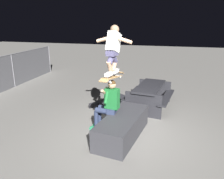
% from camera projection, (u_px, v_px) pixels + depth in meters
% --- Properties ---
extents(ground_plane, '(40.00, 40.00, 0.00)m').
position_uv_depth(ground_plane, '(121.00, 135.00, 5.64)').
color(ground_plane, gray).
extents(ledge_box_main, '(2.03, 1.04, 0.54)m').
position_uv_depth(ledge_box_main, '(122.00, 126.00, 5.51)').
color(ledge_box_main, '#38383D').
rests_on(ledge_box_main, ground).
extents(person_sitting_on_ledge, '(0.60, 0.78, 1.38)m').
position_uv_depth(person_sitting_on_ledge, '(108.00, 103.00, 5.62)').
color(person_sitting_on_ledge, '#2D3856').
rests_on(person_sitting_on_ledge, ground).
extents(skateboard, '(1.04, 0.37, 0.14)m').
position_uv_depth(skateboard, '(112.00, 77.00, 5.35)').
color(skateboard, '#AD8451').
extents(skater_airborne, '(0.63, 0.89, 1.12)m').
position_uv_depth(skater_airborne, '(113.00, 48.00, 5.20)').
color(skater_airborne, white).
extents(kicker_ramp, '(1.44, 1.38, 0.37)m').
position_uv_depth(kicker_ramp, '(112.00, 104.00, 7.53)').
color(kicker_ramp, '#28282D').
rests_on(kicker_ramp, ground).
extents(picnic_table_back, '(1.87, 1.56, 0.75)m').
position_uv_depth(picnic_table_back, '(149.00, 93.00, 7.27)').
color(picnic_table_back, '#28282D').
rests_on(picnic_table_back, ground).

